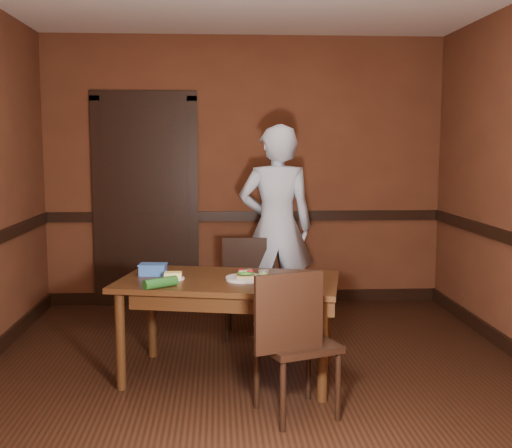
{
  "coord_description": "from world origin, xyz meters",
  "views": [
    {
      "loc": [
        -0.27,
        -4.24,
        1.61
      ],
      "look_at": [
        0.0,
        0.35,
        1.05
      ],
      "focal_mm": 45.0,
      "sensor_mm": 36.0,
      "label": 1
    }
  ],
  "objects": [
    {
      "name": "floor",
      "position": [
        0.0,
        0.0,
        0.0
      ],
      "size": [
        4.0,
        4.5,
        0.01
      ],
      "primitive_type": "cube",
      "color": "black",
      "rests_on": "ground"
    },
    {
      "name": "wall_back",
      "position": [
        0.0,
        2.25,
        1.35
      ],
      "size": [
        4.0,
        0.02,
        2.7
      ],
      "primitive_type": "cube",
      "color": "#572C1A",
      "rests_on": "ground"
    },
    {
      "name": "wall_front",
      "position": [
        0.0,
        -2.25,
        1.35
      ],
      "size": [
        4.0,
        0.02,
        2.7
      ],
      "primitive_type": "cube",
      "color": "#572C1A",
      "rests_on": "ground"
    },
    {
      "name": "dado_back",
      "position": [
        0.0,
        2.23,
        0.9
      ],
      "size": [
        4.0,
        0.03,
        0.1
      ],
      "primitive_type": "cube",
      "color": "black",
      "rests_on": "ground"
    },
    {
      "name": "baseboard_back",
      "position": [
        0.0,
        2.23,
        0.06
      ],
      "size": [
        4.0,
        0.03,
        0.12
      ],
      "primitive_type": "cube",
      "color": "black",
      "rests_on": "ground"
    },
    {
      "name": "door",
      "position": [
        -1.0,
        2.22,
        1.09
      ],
      "size": [
        1.05,
        0.07,
        2.2
      ],
      "color": "black",
      "rests_on": "ground"
    },
    {
      "name": "dining_table",
      "position": [
        -0.2,
        0.11,
        0.35
      ],
      "size": [
        1.63,
        1.13,
        0.7
      ],
      "primitive_type": "cube",
      "rotation": [
        0.0,
        0.0,
        -0.21
      ],
      "color": "#341C0D",
      "rests_on": "floor"
    },
    {
      "name": "chair_far",
      "position": [
        -0.03,
        1.05,
        0.41
      ],
      "size": [
        0.42,
        0.42,
        0.82
      ],
      "primitive_type": null,
      "rotation": [
        0.0,
        0.0,
        -0.08
      ],
      "color": "black",
      "rests_on": "floor"
    },
    {
      "name": "chair_near",
      "position": [
        0.19,
        -0.55,
        0.45
      ],
      "size": [
        0.54,
        0.54,
        0.91
      ],
      "primitive_type": null,
      "rotation": [
        0.0,
        0.0,
        3.5
      ],
      "color": "black",
      "rests_on": "floor"
    },
    {
      "name": "person",
      "position": [
        0.24,
        1.34,
        0.9
      ],
      "size": [
        0.66,
        0.44,
        1.79
      ],
      "primitive_type": "imported",
      "rotation": [
        0.0,
        0.0,
        3.16
      ],
      "color": "silver",
      "rests_on": "floor"
    },
    {
      "name": "sandwich_plate",
      "position": [
        -0.09,
        0.07,
        0.72
      ],
      "size": [
        0.28,
        0.28,
        0.07
      ],
      "rotation": [
        0.0,
        0.0,
        0.16
      ],
      "color": "silver",
      "rests_on": "dining_table"
    },
    {
      "name": "sauce_jar",
      "position": [
        0.03,
        -0.02,
        0.74
      ],
      "size": [
        0.07,
        0.07,
        0.08
      ],
      "rotation": [
        0.0,
        0.0,
        -0.23
      ],
      "color": "olive",
      "rests_on": "dining_table"
    },
    {
      "name": "cheese_saucer",
      "position": [
        -0.59,
        0.12,
        0.72
      ],
      "size": [
        0.16,
        0.16,
        0.05
      ],
      "rotation": [
        0.0,
        0.0,
        -0.06
      ],
      "color": "silver",
      "rests_on": "dining_table"
    },
    {
      "name": "food_tub",
      "position": [
        -0.74,
        0.27,
        0.74
      ],
      "size": [
        0.2,
        0.15,
        0.08
      ],
      "rotation": [
        0.0,
        0.0,
        -0.09
      ],
      "color": "#3766C0",
      "rests_on": "dining_table"
    },
    {
      "name": "wrapped_veg",
      "position": [
        -0.65,
        -0.14,
        0.73
      ],
      "size": [
        0.23,
        0.19,
        0.07
      ],
      "primitive_type": "cylinder",
      "rotation": [
        0.0,
        1.57,
        0.63
      ],
      "color": "#1C4E1A",
      "rests_on": "dining_table"
    }
  ]
}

